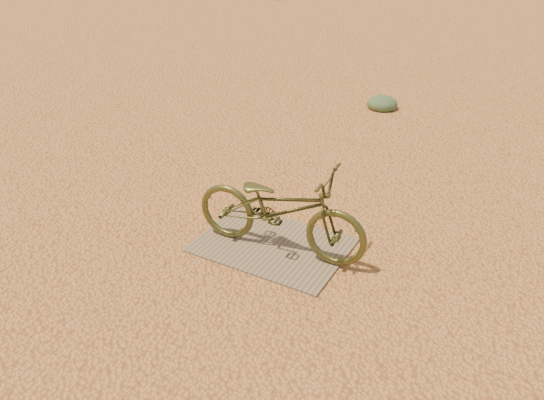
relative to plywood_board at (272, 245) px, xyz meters
The scene contains 4 objects.
ground 0.51m from the plywood_board, behind, with size 120.00×120.00×0.00m, color #CA8C4A.
plywood_board is the anchor object (origin of this frame).
bicycle 0.50m from the plywood_board, 19.84° to the right, with size 0.62×1.79×0.94m, color #464821.
kale_a 4.74m from the plywood_board, 95.26° to the left, with size 0.53×0.53×0.29m, color #4B6B46.
Camera 1 is at (2.74, -4.00, 3.06)m, focal length 35.00 mm.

